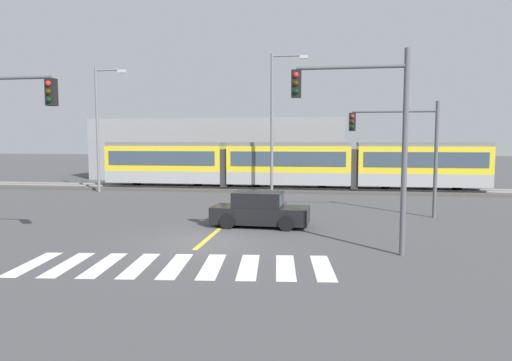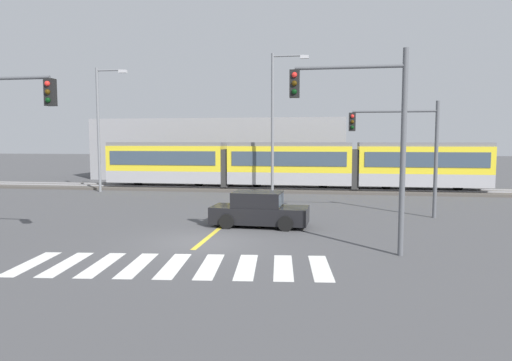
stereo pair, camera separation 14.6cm
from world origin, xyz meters
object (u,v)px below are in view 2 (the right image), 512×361
(light_rail_tram, at_px, (290,163))
(street_lamp_centre, at_px, (276,116))
(traffic_light_mid_right, at_px, (404,140))
(sedan_crossing, at_px, (259,210))
(traffic_light_near_right, at_px, (366,123))
(street_lamp_west, at_px, (101,122))

(light_rail_tram, bearing_deg, street_lamp_centre, -103.96)
(light_rail_tram, distance_m, traffic_light_mid_right, 12.81)
(sedan_crossing, relative_size, street_lamp_centre, 0.45)
(traffic_light_near_right, bearing_deg, street_lamp_centre, 106.58)
(light_rail_tram, xyz_separation_m, street_lamp_centre, (-0.72, -2.91, 3.38))
(sedan_crossing, distance_m, street_lamp_centre, 12.47)
(sedan_crossing, bearing_deg, traffic_light_mid_right, 27.99)
(sedan_crossing, bearing_deg, street_lamp_west, 139.23)
(light_rail_tram, distance_m, street_lamp_centre, 4.52)
(sedan_crossing, height_order, street_lamp_west, street_lamp_west)
(sedan_crossing, relative_size, traffic_light_mid_right, 0.76)
(light_rail_tram, height_order, street_lamp_west, street_lamp_west)
(traffic_light_near_right, distance_m, street_lamp_west, 23.50)
(traffic_light_mid_right, bearing_deg, street_lamp_centre, 131.88)
(light_rail_tram, bearing_deg, street_lamp_west, -167.42)
(light_rail_tram, xyz_separation_m, street_lamp_west, (-13.40, -2.99, 3.02))
(sedan_crossing, height_order, street_lamp_centre, street_lamp_centre)
(traffic_light_mid_right, distance_m, street_lamp_centre, 10.90)
(light_rail_tram, height_order, street_lamp_centre, street_lamp_centre)
(sedan_crossing, distance_m, traffic_light_mid_right, 8.07)
(sedan_crossing, xyz_separation_m, street_lamp_centre, (-0.59, 11.52, 4.73))
(light_rail_tram, height_order, traffic_light_near_right, traffic_light_near_right)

